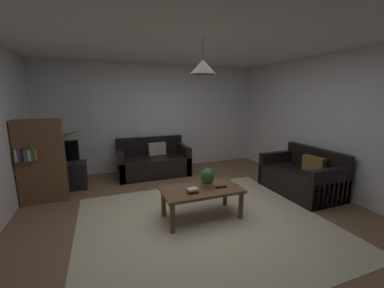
{
  "coord_description": "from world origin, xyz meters",
  "views": [
    {
      "loc": [
        -1.26,
        -3.02,
        1.76
      ],
      "look_at": [
        0.0,
        0.3,
        1.05
      ],
      "focal_mm": 22.41,
      "sensor_mm": 36.0,
      "label": 1
    }
  ],
  "objects_px": {
    "book_on_table_1": "(192,190)",
    "bookshelf_corner": "(41,161)",
    "book_on_table_0": "(192,192)",
    "remote_on_table_0": "(221,187)",
    "pendant_lamp": "(203,67)",
    "tv_stand": "(61,177)",
    "coffee_table": "(202,193)",
    "tv": "(58,153)",
    "book_on_table_2": "(193,189)",
    "couch_right_side": "(301,178)",
    "couch_under_window": "(153,163)",
    "potted_plant_on_table": "(207,178)",
    "potted_palm_corner": "(57,158)"
  },
  "relations": [
    {
      "from": "potted_palm_corner",
      "to": "bookshelf_corner",
      "type": "bearing_deg",
      "value": -93.39
    },
    {
      "from": "book_on_table_1",
      "to": "book_on_table_2",
      "type": "xyz_separation_m",
      "value": [
        0.0,
        0.0,
        0.02
      ]
    },
    {
      "from": "tv",
      "to": "pendant_lamp",
      "type": "height_order",
      "value": "pendant_lamp"
    },
    {
      "from": "potted_plant_on_table",
      "to": "tv_stand",
      "type": "distance_m",
      "value": 2.94
    },
    {
      "from": "remote_on_table_0",
      "to": "couch_under_window",
      "type": "bearing_deg",
      "value": 20.38
    },
    {
      "from": "book_on_table_2",
      "to": "pendant_lamp",
      "type": "height_order",
      "value": "pendant_lamp"
    },
    {
      "from": "couch_right_side",
      "to": "tv",
      "type": "relative_size",
      "value": 1.92
    },
    {
      "from": "couch_under_window",
      "to": "pendant_lamp",
      "type": "relative_size",
      "value": 3.32
    },
    {
      "from": "coffee_table",
      "to": "book_on_table_1",
      "type": "distance_m",
      "value": 0.23
    },
    {
      "from": "couch_right_side",
      "to": "coffee_table",
      "type": "height_order",
      "value": "couch_right_side"
    },
    {
      "from": "potted_plant_on_table",
      "to": "couch_right_side",
      "type": "bearing_deg",
      "value": 5.55
    },
    {
      "from": "couch_right_side",
      "to": "book_on_table_2",
      "type": "xyz_separation_m",
      "value": [
        -2.27,
        -0.3,
        0.23
      ]
    },
    {
      "from": "couch_under_window",
      "to": "tv",
      "type": "relative_size",
      "value": 2.21
    },
    {
      "from": "couch_right_side",
      "to": "remote_on_table_0",
      "type": "relative_size",
      "value": 8.45
    },
    {
      "from": "remote_on_table_0",
      "to": "coffee_table",
      "type": "bearing_deg",
      "value": 84.09
    },
    {
      "from": "tv_stand",
      "to": "potted_palm_corner",
      "type": "relative_size",
      "value": 0.77
    },
    {
      "from": "couch_under_window",
      "to": "bookshelf_corner",
      "type": "xyz_separation_m",
      "value": [
        -2.02,
        -0.79,
        0.43
      ]
    },
    {
      "from": "remote_on_table_0",
      "to": "potted_plant_on_table",
      "type": "xyz_separation_m",
      "value": [
        -0.18,
        0.09,
        0.14
      ]
    },
    {
      "from": "tv",
      "to": "potted_palm_corner",
      "type": "height_order",
      "value": "potted_palm_corner"
    },
    {
      "from": "couch_under_window",
      "to": "tv",
      "type": "distance_m",
      "value": 1.91
    },
    {
      "from": "book_on_table_1",
      "to": "book_on_table_2",
      "type": "distance_m",
      "value": 0.02
    },
    {
      "from": "remote_on_table_0",
      "to": "book_on_table_0",
      "type": "bearing_deg",
      "value": 99.59
    },
    {
      "from": "coffee_table",
      "to": "bookshelf_corner",
      "type": "xyz_separation_m",
      "value": [
        -2.27,
        1.45,
        0.33
      ]
    },
    {
      "from": "remote_on_table_0",
      "to": "potted_palm_corner",
      "type": "xyz_separation_m",
      "value": [
        -2.48,
        2.56,
        0.05
      ]
    },
    {
      "from": "book_on_table_1",
      "to": "bookshelf_corner",
      "type": "bearing_deg",
      "value": 143.5
    },
    {
      "from": "book_on_table_2",
      "to": "remote_on_table_0",
      "type": "height_order",
      "value": "book_on_table_2"
    },
    {
      "from": "potted_palm_corner",
      "to": "coffee_table",
      "type": "bearing_deg",
      "value": -48.51
    },
    {
      "from": "book_on_table_0",
      "to": "remote_on_table_0",
      "type": "xyz_separation_m",
      "value": [
        0.45,
        0.02,
        -0.0
      ]
    },
    {
      "from": "couch_right_side",
      "to": "tv_stand",
      "type": "height_order",
      "value": "couch_right_side"
    },
    {
      "from": "coffee_table",
      "to": "book_on_table_1",
      "type": "xyz_separation_m",
      "value": [
        -0.18,
        -0.09,
        0.11
      ]
    },
    {
      "from": "couch_under_window",
      "to": "book_on_table_0",
      "type": "xyz_separation_m",
      "value": [
        0.07,
        -2.32,
        0.19
      ]
    },
    {
      "from": "book_on_table_0",
      "to": "tv",
      "type": "xyz_separation_m",
      "value": [
        -1.9,
        2.02,
        0.26
      ]
    },
    {
      "from": "couch_right_side",
      "to": "tv",
      "type": "xyz_separation_m",
      "value": [
        -4.17,
        1.73,
        0.45
      ]
    },
    {
      "from": "tv_stand",
      "to": "pendant_lamp",
      "type": "distance_m",
      "value": 3.43
    },
    {
      "from": "book_on_table_1",
      "to": "couch_under_window",
      "type": "bearing_deg",
      "value": 91.63
    },
    {
      "from": "book_on_table_0",
      "to": "book_on_table_1",
      "type": "bearing_deg",
      "value": -109.48
    },
    {
      "from": "tv",
      "to": "pendant_lamp",
      "type": "distance_m",
      "value": 3.18
    },
    {
      "from": "couch_under_window",
      "to": "remote_on_table_0",
      "type": "xyz_separation_m",
      "value": [
        0.52,
        -2.3,
        0.19
      ]
    },
    {
      "from": "coffee_table",
      "to": "tv_stand",
      "type": "bearing_deg",
      "value": 136.65
    },
    {
      "from": "pendant_lamp",
      "to": "tv_stand",
      "type": "bearing_deg",
      "value": 136.65
    },
    {
      "from": "coffee_table",
      "to": "pendant_lamp",
      "type": "relative_size",
      "value": 2.46
    },
    {
      "from": "potted_palm_corner",
      "to": "couch_right_side",
      "type": "bearing_deg",
      "value": -27.94
    },
    {
      "from": "book_on_table_0",
      "to": "potted_plant_on_table",
      "type": "xyz_separation_m",
      "value": [
        0.27,
        0.1,
        0.14
      ]
    },
    {
      "from": "couch_right_side",
      "to": "tv_stand",
      "type": "distance_m",
      "value": 4.52
    },
    {
      "from": "book_on_table_0",
      "to": "remote_on_table_0",
      "type": "bearing_deg",
      "value": 1.99
    },
    {
      "from": "couch_right_side",
      "to": "coffee_table",
      "type": "bearing_deg",
      "value": -84.16
    },
    {
      "from": "tv_stand",
      "to": "tv",
      "type": "height_order",
      "value": "tv"
    },
    {
      "from": "coffee_table",
      "to": "tv_stand",
      "type": "height_order",
      "value": "tv_stand"
    },
    {
      "from": "book_on_table_1",
      "to": "pendant_lamp",
      "type": "relative_size",
      "value": 0.32
    },
    {
      "from": "couch_under_window",
      "to": "tv_stand",
      "type": "height_order",
      "value": "couch_under_window"
    }
  ]
}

